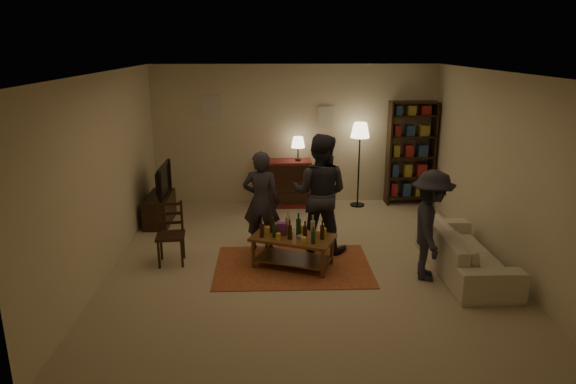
{
  "coord_description": "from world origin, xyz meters",
  "views": [
    {
      "loc": [
        -0.5,
        -6.91,
        3.07
      ],
      "look_at": [
        -0.24,
        0.1,
        1.03
      ],
      "focal_mm": 32.0,
      "sensor_mm": 36.0,
      "label": 1
    }
  ],
  "objects_px": {
    "person_left": "(261,202)",
    "person_by_sofa": "(431,226)",
    "tv_stand": "(160,202)",
    "sofa": "(465,251)",
    "bookshelf": "(411,152)",
    "floor_lamp": "(360,136)",
    "dresser": "(285,182)",
    "coffee_table": "(293,240)",
    "dining_chair": "(171,231)",
    "person_right": "(320,193)"
  },
  "relations": [
    {
      "from": "dresser",
      "to": "person_right",
      "type": "bearing_deg",
      "value": -78.8
    },
    {
      "from": "coffee_table",
      "to": "floor_lamp",
      "type": "relative_size",
      "value": 0.78
    },
    {
      "from": "coffee_table",
      "to": "person_by_sofa",
      "type": "xyz_separation_m",
      "value": [
        1.81,
        -0.42,
        0.34
      ]
    },
    {
      "from": "dining_chair",
      "to": "sofa",
      "type": "distance_m",
      "value": 4.16
    },
    {
      "from": "coffee_table",
      "to": "bookshelf",
      "type": "xyz_separation_m",
      "value": [
        2.43,
        2.95,
        0.63
      ]
    },
    {
      "from": "bookshelf",
      "to": "floor_lamp",
      "type": "xyz_separation_m",
      "value": [
        -1.03,
        -0.13,
        0.35
      ]
    },
    {
      "from": "dresser",
      "to": "person_left",
      "type": "xyz_separation_m",
      "value": [
        -0.44,
        -2.24,
        0.3
      ]
    },
    {
      "from": "coffee_table",
      "to": "tv_stand",
      "type": "relative_size",
      "value": 1.21
    },
    {
      "from": "tv_stand",
      "to": "person_by_sofa",
      "type": "bearing_deg",
      "value": -30.38
    },
    {
      "from": "person_by_sofa",
      "to": "dresser",
      "type": "bearing_deg",
      "value": 41.8
    },
    {
      "from": "person_left",
      "to": "floor_lamp",
      "type": "bearing_deg",
      "value": -121.0
    },
    {
      "from": "person_by_sofa",
      "to": "sofa",
      "type": "bearing_deg",
      "value": -59.03
    },
    {
      "from": "sofa",
      "to": "person_by_sofa",
      "type": "height_order",
      "value": "person_by_sofa"
    },
    {
      "from": "coffee_table",
      "to": "sofa",
      "type": "relative_size",
      "value": 0.61
    },
    {
      "from": "dining_chair",
      "to": "person_right",
      "type": "xyz_separation_m",
      "value": [
        2.18,
        0.4,
        0.42
      ]
    },
    {
      "from": "tv_stand",
      "to": "bookshelf",
      "type": "bearing_deg",
      "value": 11.8
    },
    {
      "from": "person_left",
      "to": "person_by_sofa",
      "type": "relative_size",
      "value": 1.04
    },
    {
      "from": "person_left",
      "to": "dining_chair",
      "type": "bearing_deg",
      "value": 26.88
    },
    {
      "from": "bookshelf",
      "to": "coffee_table",
      "type": "bearing_deg",
      "value": -129.48
    },
    {
      "from": "floor_lamp",
      "to": "sofa",
      "type": "bearing_deg",
      "value": -72.19
    },
    {
      "from": "bookshelf",
      "to": "person_left",
      "type": "bearing_deg",
      "value": -141.29
    },
    {
      "from": "sofa",
      "to": "person_left",
      "type": "distance_m",
      "value": 3.0
    },
    {
      "from": "person_left",
      "to": "tv_stand",
      "type": "bearing_deg",
      "value": -26.67
    },
    {
      "from": "floor_lamp",
      "to": "coffee_table",
      "type": "bearing_deg",
      "value": -116.46
    },
    {
      "from": "person_left",
      "to": "person_by_sofa",
      "type": "height_order",
      "value": "person_left"
    },
    {
      "from": "floor_lamp",
      "to": "person_by_sofa",
      "type": "bearing_deg",
      "value": -82.84
    },
    {
      "from": "sofa",
      "to": "person_right",
      "type": "xyz_separation_m",
      "value": [
        -1.95,
        0.87,
        0.6
      ]
    },
    {
      "from": "tv_stand",
      "to": "sofa",
      "type": "relative_size",
      "value": 0.51
    },
    {
      "from": "bookshelf",
      "to": "person_right",
      "type": "bearing_deg",
      "value": -130.79
    },
    {
      "from": "person_right",
      "to": "bookshelf",
      "type": "bearing_deg",
      "value": -111.19
    },
    {
      "from": "floor_lamp",
      "to": "person_by_sofa",
      "type": "height_order",
      "value": "floor_lamp"
    },
    {
      "from": "dining_chair",
      "to": "sofa",
      "type": "height_order",
      "value": "dining_chair"
    },
    {
      "from": "coffee_table",
      "to": "bookshelf",
      "type": "bearing_deg",
      "value": 50.52
    },
    {
      "from": "coffee_table",
      "to": "floor_lamp",
      "type": "xyz_separation_m",
      "value": [
        1.4,
        2.82,
        0.97
      ]
    },
    {
      "from": "sofa",
      "to": "tv_stand",
      "type": "bearing_deg",
      "value": 64.66
    },
    {
      "from": "dresser",
      "to": "coffee_table",
      "type": "bearing_deg",
      "value": -89.8
    },
    {
      "from": "dresser",
      "to": "floor_lamp",
      "type": "distance_m",
      "value": 1.68
    },
    {
      "from": "bookshelf",
      "to": "person_right",
      "type": "relative_size",
      "value": 1.12
    },
    {
      "from": "sofa",
      "to": "person_right",
      "type": "bearing_deg",
      "value": 65.95
    },
    {
      "from": "dresser",
      "to": "dining_chair",
      "type": "bearing_deg",
      "value": -123.29
    },
    {
      "from": "dresser",
      "to": "sofa",
      "type": "relative_size",
      "value": 0.65
    },
    {
      "from": "dresser",
      "to": "person_by_sofa",
      "type": "relative_size",
      "value": 0.91
    },
    {
      "from": "person_left",
      "to": "person_right",
      "type": "height_order",
      "value": "person_right"
    },
    {
      "from": "person_left",
      "to": "person_by_sofa",
      "type": "bearing_deg",
      "value": 164.11
    },
    {
      "from": "dining_chair",
      "to": "tv_stand",
      "type": "distance_m",
      "value": 1.81
    },
    {
      "from": "coffee_table",
      "to": "person_by_sofa",
      "type": "bearing_deg",
      "value": -13.06
    },
    {
      "from": "coffee_table",
      "to": "dining_chair",
      "type": "bearing_deg",
      "value": 172.37
    },
    {
      "from": "coffee_table",
      "to": "person_left",
      "type": "relative_size",
      "value": 0.82
    },
    {
      "from": "person_by_sofa",
      "to": "floor_lamp",
      "type": "bearing_deg",
      "value": 20.1
    },
    {
      "from": "tv_stand",
      "to": "sofa",
      "type": "xyz_separation_m",
      "value": [
        4.64,
        -2.2,
        -0.08
      ]
    }
  ]
}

